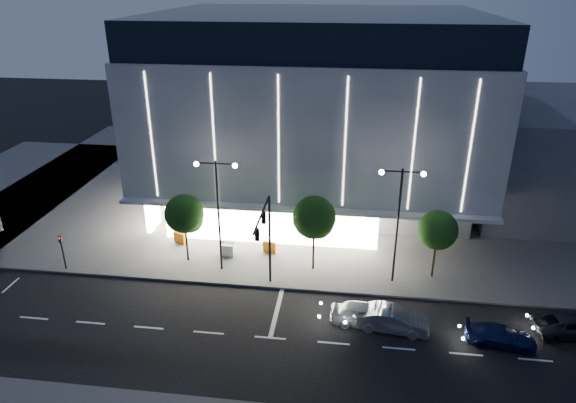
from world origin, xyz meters
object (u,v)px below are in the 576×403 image
Objects in this scene: barrier_d at (229,246)px; car_third at (500,336)px; tree_right at (438,232)px; barrier_a at (180,238)px; car_fourth at (571,325)px; ped_signal_far at (62,249)px; street_lamp_west at (218,200)px; traffic_mast at (266,231)px; car_lead at (364,314)px; barrier_c at (270,247)px; street_lamp_east at (399,210)px; car_second at (392,319)px; tree_mid at (314,220)px; tree_left at (185,216)px; barrier_b at (227,251)px.

car_third is at bearing -24.65° from barrier_d.
tree_right is 21.00m from barrier_a.
ped_signal_far is at bearing 77.36° from car_fourth.
traffic_mast is at bearing -33.65° from street_lamp_west.
car_lead reaches higher than barrier_c.
ped_signal_far is 2.73× the size of barrier_a.
car_lead reaches higher than car_fourth.
barrier_d is (-4.09, 5.39, -4.38)m from traffic_mast.
car_fourth is 25.08m from barrier_d.
street_lamp_west is at bearing 64.69° from car_lead.
street_lamp_east is at bearing -11.41° from barrier_d.
street_lamp_east is 7.70m from car_lead.
car_second is 4.28× the size of barrier_d.
traffic_mast reaches higher than car_fourth.
barrier_a is at bearing 168.26° from street_lamp_east.
car_third is at bearing -96.43° from car_lead.
barrier_c is (-20.61, 7.63, 0.00)m from car_fourth.
car_third is at bearing -30.91° from tree_mid.
street_lamp_east is 1.91× the size of car_second.
tree_mid reaches higher than car_third.
traffic_mast reaches higher than tree_left.
tree_left is at bearing 152.16° from traffic_mast.
car_second reaches higher than car_third.
tree_mid is 5.61m from barrier_c.
car_fourth is at bearing -35.81° from tree_right.
tree_right is 8.59m from car_third.
car_fourth is at bearing -14.05° from barrier_b.
barrier_a is (-11.58, 2.63, -3.68)m from tree_mid.
barrier_b is at bearing 73.18° from car_third.
street_lamp_east is at bearing 0.00° from street_lamp_west.
tree_left is 1.04× the size of tree_right.
barrier_c is at bearing 18.38° from barrier_b.
tree_mid is (10.00, 0.00, 0.30)m from tree_left.
tree_left reaches higher than barrier_b.
barrier_c is (3.32, 1.01, 0.00)m from barrier_b.
car_second reaches higher than barrier_b.
ped_signal_far is 12.51m from barrier_b.
traffic_mast reaches higher than barrier_d.
barrier_d is (-23.97, 7.37, 0.00)m from car_fourth.
ped_signal_far reaches higher than barrier_d.
barrier_a is (-23.75, 9.91, 0.04)m from car_third.
car_lead is at bearing -129.48° from tree_right.
car_second is at bearing -93.76° from street_lamp_east.
street_lamp_west is 2.13× the size of car_third.
tree_mid is 1.32× the size of car_fourth.
car_fourth is at bearing -5.70° from traffic_mast.
traffic_mast is 16.23m from car_third.
ped_signal_far is 0.64× the size of car_second.
tree_mid is 5.59× the size of barrier_d.
ped_signal_far is at bearing 175.85° from traffic_mast.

